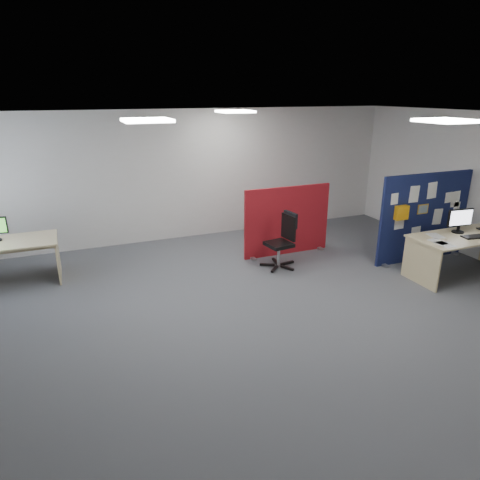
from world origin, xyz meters
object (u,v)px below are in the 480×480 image
object	(u,v)px
red_divider	(287,221)
main_desk	(463,244)
navy_divider	(424,217)
second_desk	(2,252)
monitor_main	(460,220)
office_chair	(284,237)

from	to	relation	value
red_divider	main_desk	bearing A→B (deg)	-41.65
navy_divider	second_desk	world-z (taller)	navy_divider
main_desk	monitor_main	xyz separation A→B (m)	(-0.02, 0.12, 0.40)
monitor_main	second_desk	distance (m)	7.64
main_desk	red_divider	distance (m)	3.07
main_desk	office_chair	xyz separation A→B (m)	(-2.66, 1.47, -0.01)
red_divider	office_chair	bearing A→B (deg)	-123.20
red_divider	navy_divider	bearing A→B (deg)	-29.35
navy_divider	office_chair	distance (m)	2.64
second_desk	office_chair	size ratio (longest dim) A/B	1.73
navy_divider	second_desk	bearing A→B (deg)	166.48
main_desk	office_chair	bearing A→B (deg)	151.02
navy_divider	second_desk	size ratio (longest dim) A/B	1.17
main_desk	red_divider	bearing A→B (deg)	138.60
navy_divider	second_desk	xyz separation A→B (m)	(-7.14, 1.72, -0.27)
red_divider	second_desk	xyz separation A→B (m)	(-4.96, 0.50, -0.10)
monitor_main	red_divider	bearing A→B (deg)	146.69
monitor_main	red_divider	size ratio (longest dim) A/B	0.27
red_divider	office_chair	distance (m)	0.67
second_desk	office_chair	world-z (taller)	office_chair
main_desk	second_desk	distance (m)	7.69
monitor_main	navy_divider	bearing A→B (deg)	104.97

